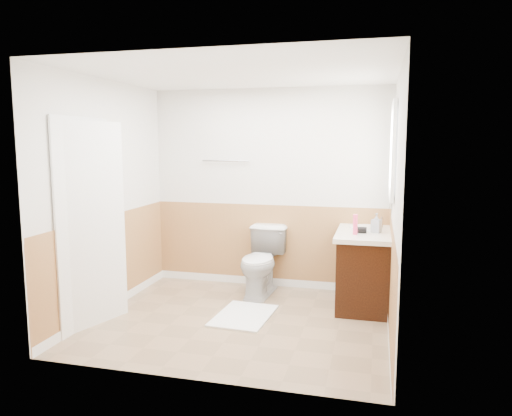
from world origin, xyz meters
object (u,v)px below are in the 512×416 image
(toilet, at_px, (261,262))
(vanity_cabinet, at_px, (364,269))
(bath_mat, at_px, (244,316))
(lotion_bottle, at_px, (355,225))
(soap_dispenser, at_px, (376,223))

(toilet, height_order, vanity_cabinet, toilet)
(bath_mat, relative_size, vanity_cabinet, 0.73)
(toilet, distance_m, vanity_cabinet, 1.21)
(bath_mat, distance_m, lotion_bottle, 1.54)
(lotion_bottle, relative_size, soap_dispenser, 1.03)
(bath_mat, xyz_separation_m, vanity_cabinet, (1.21, 0.74, 0.39))
(bath_mat, bearing_deg, vanity_cabinet, 31.40)
(vanity_cabinet, height_order, lotion_bottle, lotion_bottle)
(toilet, distance_m, bath_mat, 0.88)
(bath_mat, bearing_deg, lotion_bottle, 22.81)
(vanity_cabinet, xyz_separation_m, soap_dispenser, (0.12, -0.09, 0.56))
(bath_mat, bearing_deg, soap_dispenser, 25.99)
(toilet, bearing_deg, bath_mat, -86.29)
(vanity_cabinet, relative_size, soap_dispenser, 5.16)
(toilet, relative_size, bath_mat, 1.01)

